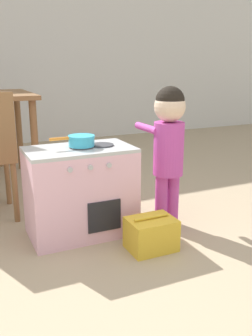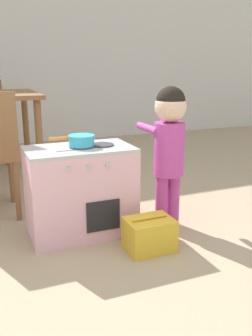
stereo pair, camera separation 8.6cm
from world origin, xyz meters
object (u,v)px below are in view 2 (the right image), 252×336
Objects in this scene: toy_pot at (81,140)px; toy_basket at (149,234)px; play_kitchen at (81,191)px; child_figure at (169,138)px.

toy_basket is (0.27, -0.36, -0.49)m from toy_pot.
play_kitchen is 0.31m from toy_pot.
child_figure is (0.53, -0.11, 0.30)m from play_kitchen.
play_kitchen reaches higher than toy_basket.
toy_pot is 1.02× the size of toy_basket.
play_kitchen is 2.34× the size of toy_pot.
child_figure is at bearing 45.43° from toy_basket.
toy_basket is (-0.24, -0.25, -0.48)m from child_figure.
toy_pot is 0.30× the size of child_figure.
toy_pot is 0.66m from toy_basket.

